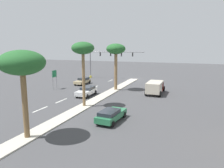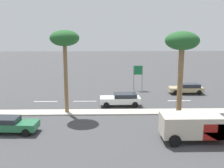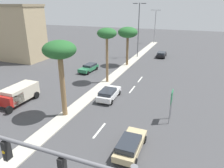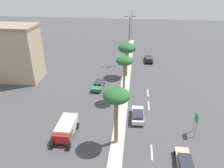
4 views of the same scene
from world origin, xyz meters
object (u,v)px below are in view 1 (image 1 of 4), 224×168
Objects in this scene: palm_tree_mid at (83,50)px; palm_tree_far at (22,64)px; traffic_signal_gantry at (104,60)px; sedan_white_leading at (87,91)px; sedan_green_far at (111,115)px; palm_tree_leading at (116,51)px; directional_road_sign at (54,76)px; sedan_tan_rear at (83,81)px; box_truck at (155,87)px.

palm_tree_mid is 1.11× the size of palm_tree_far.
traffic_signal_gantry is 3.02× the size of sedan_white_leading.
traffic_signal_gantry is 30.73m from sedan_green_far.
palm_tree_mid reaches higher than palm_tree_leading.
traffic_signal_gantry is at bearing -72.92° from palm_tree_mid.
directional_road_sign is at bearing 15.17° from palm_tree_leading.
sedan_tan_rear is (8.24, -14.83, -6.58)m from palm_tree_mid.
sedan_green_far is at bearing 114.47° from traffic_signal_gantry.
traffic_signal_gantry is at bearing -58.29° from palm_tree_leading.
palm_tree_far is at bearing 89.59° from palm_tree_leading.
sedan_tan_rear is (8.49, -3.33, -6.29)m from palm_tree_leading.
palm_tree_mid is 1.82× the size of sedan_white_leading.
box_truck is at bearing 175.39° from palm_tree_leading.
palm_tree_mid is 14.54m from box_truck.
directional_road_sign is 12.19m from palm_tree_leading.
traffic_signal_gantry is 1.84× the size of palm_tree_far.
sedan_green_far is (-12.63, 27.76, -3.80)m from traffic_signal_gantry.
palm_tree_mid is at bearing -89.48° from palm_tree_far.
sedan_tan_rear is at bearing -21.40° from palm_tree_leading.
directional_road_sign is at bearing 7.52° from box_truck.
sedan_tan_rear is (0.95, 8.88, -3.78)m from traffic_signal_gantry.
palm_tree_leading reaches higher than box_truck.
palm_tree_far is at bearing 51.08° from sedan_green_far.
box_truck is (-14.68, 12.78, -3.33)m from traffic_signal_gantry.
directional_road_sign is at bearing -38.23° from sedan_green_far.
palm_tree_leading is 0.99× the size of palm_tree_mid.
directional_road_sign is 0.42× the size of palm_tree_leading.
traffic_signal_gantry is 3.00× the size of sedan_green_far.
sedan_tan_rear is at bearing 83.88° from traffic_signal_gantry.
sedan_green_far is 0.80× the size of box_truck.
sedan_green_far is at bearing 125.72° from sedan_tan_rear.
directional_road_sign is 0.75× the size of sedan_green_far.
traffic_signal_gantry reaches higher than sedan_white_leading.
directional_road_sign is (3.36, 15.16, -2.07)m from traffic_signal_gantry.
traffic_signal_gantry is 15.67m from directional_road_sign.
sedan_white_leading is at bearing 27.43° from box_truck.
traffic_signal_gantry is at bearing -102.51° from directional_road_sign.
traffic_signal_gantry is 19.74m from box_truck.
sedan_tan_rear is 0.78× the size of box_truck.
palm_tree_leading is at bearing 158.60° from sedan_tan_rear.
palm_tree_mid reaches higher than sedan_green_far.
sedan_white_leading is 0.79× the size of box_truck.
palm_tree_mid is at bearing 107.08° from traffic_signal_gantry.
box_truck is at bearing -108.76° from palm_tree_far.
palm_tree_mid reaches higher than palm_tree_far.
directional_road_sign is 0.60× the size of box_truck.
box_truck is (-2.05, -14.98, 0.47)m from sedan_green_far.
sedan_green_far is (-5.35, 4.05, -6.59)m from palm_tree_mid.
palm_tree_mid is 18.19m from sedan_tan_rear.
palm_tree_far reaches higher than sedan_tan_rear.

